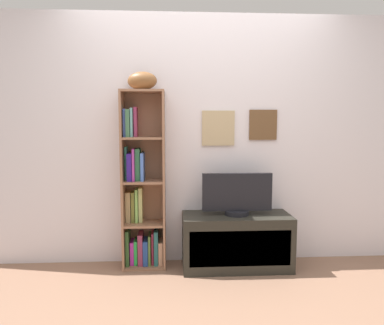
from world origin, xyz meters
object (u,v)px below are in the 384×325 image
at_px(bookshelf, 141,192).
at_px(football, 142,81).
at_px(tv_stand, 236,241).
at_px(television, 237,195).

height_order(bookshelf, football, football).
bearing_deg(football, bookshelf, 133.56).
bearing_deg(tv_stand, television, 90.00).
distance_m(bookshelf, football, 1.02).
height_order(bookshelf, television, bookshelf).
relative_size(bookshelf, football, 6.01).
bearing_deg(football, tv_stand, -5.38).
xyz_separation_m(football, tv_stand, (0.85, -0.08, -1.47)).
bearing_deg(television, football, 174.70).
relative_size(bookshelf, television, 2.55).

